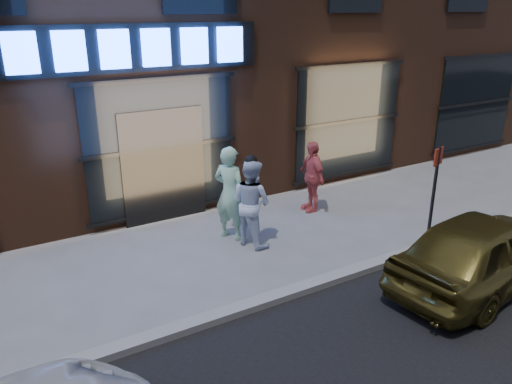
# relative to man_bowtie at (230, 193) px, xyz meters

# --- Properties ---
(ground) EXTENTS (90.00, 90.00, 0.00)m
(ground) POSITION_rel_man_bowtie_xyz_m (-0.77, -2.39, -0.94)
(ground) COLOR slate
(ground) RESTS_ON ground
(curb) EXTENTS (60.00, 0.25, 0.12)m
(curb) POSITION_rel_man_bowtie_xyz_m (-0.77, -2.39, -0.88)
(curb) COLOR gray
(curb) RESTS_ON ground
(man_bowtie) EXTENTS (0.73, 0.82, 1.88)m
(man_bowtie) POSITION_rel_man_bowtie_xyz_m (0.00, 0.00, 0.00)
(man_bowtie) COLOR #A2D5BF
(man_bowtie) RESTS_ON ground
(man_cap) EXTENTS (0.87, 0.99, 1.71)m
(man_cap) POSITION_rel_man_bowtie_xyz_m (0.22, -0.44, -0.09)
(man_cap) COLOR white
(man_cap) RESTS_ON ground
(passerby) EXTENTS (0.51, 0.98, 1.60)m
(passerby) POSITION_rel_man_bowtie_xyz_m (2.23, 0.35, -0.14)
(passerby) COLOR #DE5B5C
(passerby) RESTS_ON ground
(gold_sedan) EXTENTS (3.89, 1.94, 1.27)m
(gold_sedan) POSITION_rel_man_bowtie_xyz_m (2.69, -3.70, -0.30)
(gold_sedan) COLOR brown
(gold_sedan) RESTS_ON ground
(sign_post) EXTENTS (0.31, 0.11, 1.98)m
(sign_post) POSITION_rel_man_bowtie_xyz_m (3.04, -2.29, 0.26)
(sign_post) COLOR #262628
(sign_post) RESTS_ON ground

